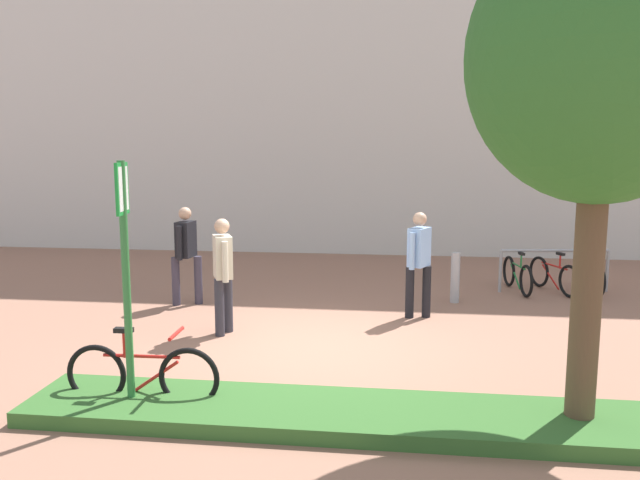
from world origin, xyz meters
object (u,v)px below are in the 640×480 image
parking_sign_post (125,251)px  person_casual_tan (419,258)px  bollard_steel (455,278)px  person_shirt_white (223,269)px  person_suited_dark (186,249)px  tree_sidewalk (602,59)px  bike_rack_cluster (553,274)px  bike_at_sign (143,374)px

parking_sign_post → person_casual_tan: size_ratio=1.52×
bollard_steel → person_shirt_white: size_ratio=0.52×
person_suited_dark → person_casual_tan: size_ratio=1.00×
tree_sidewalk → bike_rack_cluster: bearing=79.1°
parking_sign_post → bollard_steel: parking_sign_post is taller
bike_rack_cluster → person_suited_dark: (-6.62, -1.82, 0.63)m
parking_sign_post → bike_at_sign: (0.06, 0.15, -1.35)m
person_shirt_white → bike_at_sign: bearing=-93.0°
bollard_steel → person_casual_tan: bearing=-122.1°
bollard_steel → bike_at_sign: bearing=-126.4°
person_casual_tan → person_suited_dark: bearing=175.0°
person_shirt_white → bike_rack_cluster: bearing=32.1°
bike_rack_cluster → bollard_steel: bearing=-150.7°
tree_sidewalk → person_casual_tan: 4.92m
tree_sidewalk → bike_at_sign: tree_sidewalk is taller
bike_at_sign → person_shirt_white: person_shirt_white is taller
person_shirt_white → person_casual_tan: bearing=23.8°
bollard_steel → person_suited_dark: size_ratio=0.52×
bike_rack_cluster → bollard_steel: (-1.94, -1.09, 0.10)m
bike_at_sign → person_shirt_white: 2.73m
bike_at_sign → person_shirt_white: (0.14, 2.65, 0.63)m
bike_rack_cluster → person_shirt_white: size_ratio=1.21×
person_suited_dark → person_casual_tan: bearing=-5.0°
bollard_steel → person_shirt_white: 4.30m
bike_rack_cluster → bollard_steel: 2.22m
bike_rack_cluster → parking_sign_post: bearing=-132.4°
tree_sidewalk → person_casual_tan: bearing=110.0°
parking_sign_post → bike_rack_cluster: bearing=47.6°
bollard_steel → person_suited_dark: 4.77m
bike_at_sign → person_casual_tan: size_ratio=0.98×
tree_sidewalk → person_shirt_white: (-4.32, 2.69, -2.54)m
person_suited_dark → person_shirt_white: size_ratio=1.00×
parking_sign_post → bike_at_sign: size_ratio=1.55×
bike_at_sign → bike_rack_cluster: 8.30m
bike_at_sign → bollard_steel: bollard_steel is taller
bike_rack_cluster → person_suited_dark: person_suited_dark is taller
parking_sign_post → bike_at_sign: 1.36m
person_shirt_white → person_casual_tan: size_ratio=1.00×
bike_at_sign → person_shirt_white: bearing=87.0°
bike_at_sign → tree_sidewalk: bearing=-0.5°
bike_at_sign → person_suited_dark: bearing=103.0°
bollard_steel → parking_sign_post: bearing=-126.1°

